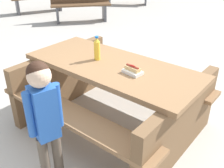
# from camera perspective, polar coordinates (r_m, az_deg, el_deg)

# --- Properties ---
(ground_plane) EXTENTS (30.00, 30.00, 0.00)m
(ground_plane) POSITION_cam_1_polar(r_m,az_deg,el_deg) (2.99, 0.00, -8.88)
(ground_plane) COLOR #B7B2A8
(ground_plane) RESTS_ON ground
(picnic_table) EXTENTS (2.16, 1.92, 0.75)m
(picnic_table) POSITION_cam_1_polar(r_m,az_deg,el_deg) (2.74, 0.00, -1.47)
(picnic_table) COLOR olive
(picnic_table) RESTS_ON ground
(soda_bottle) EXTENTS (0.06, 0.06, 0.25)m
(soda_bottle) POSITION_cam_1_polar(r_m,az_deg,el_deg) (2.67, -3.29, 7.64)
(soda_bottle) COLOR yellow
(soda_bottle) RESTS_ON picnic_table
(hotdog_tray) EXTENTS (0.21, 0.18, 0.08)m
(hotdog_tray) POSITION_cam_1_polar(r_m,az_deg,el_deg) (2.41, 4.49, 2.97)
(hotdog_tray) COLOR white
(hotdog_tray) RESTS_ON picnic_table
(child_in_coat) EXTENTS (0.23, 0.24, 1.12)m
(child_in_coat) POSITION_cam_1_polar(r_m,az_deg,el_deg) (1.99, -14.51, -6.07)
(child_in_coat) COLOR brown
(child_in_coat) RESTS_ON ground
(park_bench_mid) EXTENTS (1.50, 1.10, 0.85)m
(park_bench_mid) POSITION_cam_1_polar(r_m,az_deg,el_deg) (7.03, -6.86, 17.07)
(park_bench_mid) COLOR brown
(park_bench_mid) RESTS_ON ground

